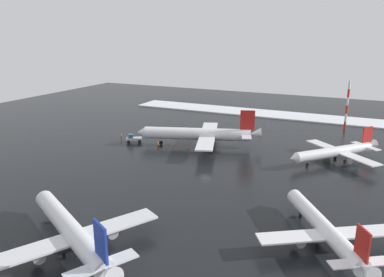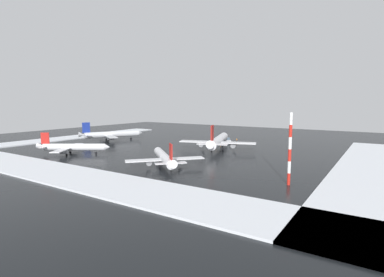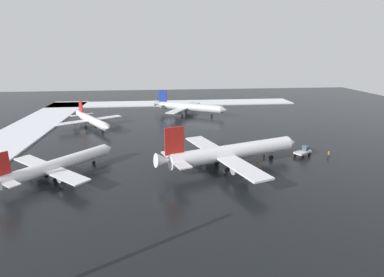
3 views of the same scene
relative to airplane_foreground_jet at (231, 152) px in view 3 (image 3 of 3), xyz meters
name	(u,v)px [view 3 (image 3 of 3)]	position (x,y,z in m)	size (l,w,h in m)	color
ground_plane	(185,146)	(-16.34, -8.77, -3.53)	(240.00, 240.00, 0.00)	black
snow_bank_left	(173,103)	(-83.34, -8.77, -3.31)	(14.00, 116.00, 0.44)	white
airplane_foreground_jet	(231,152)	(0.00, 0.00, 0.00)	(29.52, 35.00, 10.69)	white
airplane_parked_portside	(57,165)	(1.60, -36.54, -0.84)	(22.16, 20.94, 8.14)	white
airplane_distant_tail	(92,120)	(-39.30, -38.07, -0.93)	(23.52, 20.18, 7.88)	white
airplane_far_rear	(188,107)	(-56.96, -3.96, -0.47)	(24.41, 28.60, 9.27)	silver
pushback_tug	(303,151)	(-5.15, 19.51, -2.25)	(4.34, 5.06, 2.50)	silver
ground_crew_by_nose_gear	(264,152)	(-6.53, 10.15, -2.56)	(0.36, 0.36, 1.71)	black
ground_crew_near_tug	(329,154)	(-3.33, 25.12, -2.56)	(0.36, 0.36, 1.71)	black
traffic_cone_near_nose	(234,160)	(-3.83, 1.94, -3.26)	(0.36, 0.36, 0.55)	orange
traffic_cone_mid_line	(257,161)	(-2.64, 7.17, -3.26)	(0.36, 0.36, 0.55)	orange
traffic_cone_wingtip_side	(242,156)	(-6.47, 4.45, -3.26)	(0.36, 0.36, 0.55)	orange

